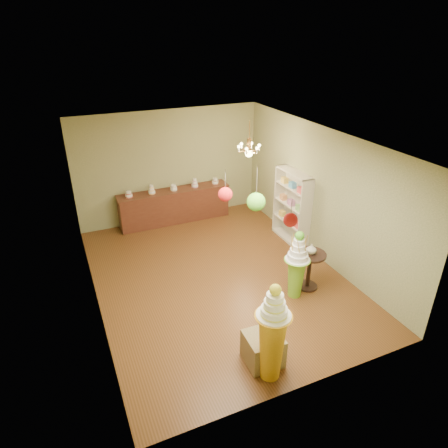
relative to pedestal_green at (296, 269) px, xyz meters
name	(u,v)px	position (x,y,z in m)	size (l,w,h in m)	color
floor	(217,276)	(-1.16, 1.25, -0.62)	(6.50, 6.50, 0.00)	#5A3518
ceiling	(216,140)	(-1.16, 1.25, 2.38)	(6.50, 6.50, 0.00)	white
wall_back	(169,166)	(-1.16, 4.50, 0.88)	(5.00, 0.04, 3.00)	gray
wall_front	(310,308)	(-1.16, -2.00, 0.88)	(5.00, 0.04, 3.00)	gray
wall_left	(87,238)	(-3.66, 1.25, 0.88)	(0.04, 6.50, 3.00)	gray
wall_right	(320,194)	(1.34, 1.25, 0.88)	(0.04, 6.50, 3.00)	gray
pedestal_green	(296,269)	(0.00, 0.00, 0.00)	(0.61, 0.61, 1.45)	#76BB29
pedestal_orange	(272,339)	(-1.47, -1.60, 0.10)	(0.60, 0.60, 1.70)	gold
burlap_riser	(263,349)	(-1.43, -1.29, -0.37)	(0.56, 0.56, 0.51)	olive
sideboard	(175,205)	(-1.16, 4.22, -0.14)	(3.04, 0.54, 1.16)	#522719
shelving_unit	(292,207)	(1.18, 2.05, 0.28)	(0.33, 1.20, 1.80)	beige
round_table	(309,266)	(0.41, 0.13, -0.10)	(0.82, 0.82, 0.80)	black
vase	(311,249)	(0.41, 0.13, 0.29)	(0.21, 0.21, 0.22)	beige
pom_red_left	(225,194)	(-1.67, -0.33, 1.98)	(0.22, 0.22, 0.51)	#443C31
pom_green_mid	(256,202)	(-1.14, -0.33, 1.76)	(0.30, 0.30, 0.77)	#443C31
pom_red_right	(290,220)	(-1.38, -1.69, 2.10)	(0.18, 0.18, 0.37)	#443C31
chandelier	(249,151)	(0.17, 2.49, 1.68)	(0.66, 0.66, 0.85)	#C28444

